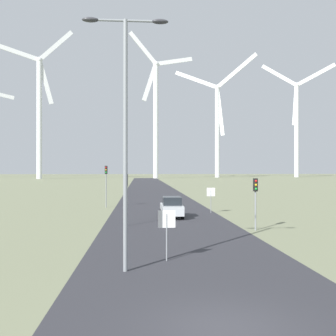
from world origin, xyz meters
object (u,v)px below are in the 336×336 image
Objects in this scene: streetlamp at (125,113)px; wind_turbine_right at (217,120)px; traffic_light_post_near_left at (126,188)px; wind_turbine_far_right at (297,120)px; traffic_light_post_near_right at (256,192)px; car_approaching at (172,207)px; stop_sign_far at (211,195)px; stop_sign_near at (167,226)px; traffic_light_post_mid_left at (106,177)px; wind_turbine_center at (156,109)px; wind_turbine_left at (39,107)px.

wind_turbine_right is (38.09, 172.61, 21.36)m from streetlamp.
traffic_light_post_near_left is 183.84m from wind_turbine_far_right.
wind_turbine_right reaches higher than streetlamp.
car_approaching is (-5.22, 7.45, -1.73)m from traffic_light_post_near_right.
wind_turbine_far_right is (70.80, 166.33, 26.10)m from traffic_light_post_near_right.
stop_sign_far is at bearing 38.97° from car_approaching.
stop_sign_near is 10.90m from traffic_light_post_near_right.
streetlamp is 2.72× the size of traffic_light_post_near_left.
car_approaching is at bearing -55.59° from traffic_light_post_mid_left.
wind_turbine_far_right reaches higher than traffic_light_post_near_left.
wind_turbine_center is 34.57m from wind_turbine_right.
traffic_light_post_near_right is 0.06× the size of wind_turbine_right.
wind_turbine_center reaches higher than wind_turbine_right.
streetlamp is 5.55m from stop_sign_near.
wind_turbine_right reaches higher than traffic_light_post_near_right.
streetlamp is 4.34× the size of stop_sign_far.
traffic_light_post_near_left is 0.06× the size of wind_turbine_left.
stop_sign_far is 0.04× the size of wind_turbine_center.
streetlamp is 22.76m from stop_sign_far.
wind_turbine_right is at bearing 76.43° from traffic_light_post_near_left.
traffic_light_post_mid_left reaches higher than traffic_light_post_near_left.
traffic_light_post_mid_left is at bearing -94.67° from wind_turbine_center.
streetlamp is 2.30× the size of traffic_light_post_mid_left.
traffic_light_post_near_right is 152.14m from wind_turbine_left.
traffic_light_post_mid_left is 0.07× the size of wind_turbine_center.
car_approaching is at bearing -102.64° from wind_turbine_right.
traffic_light_post_mid_left reaches higher than stop_sign_far.
wind_turbine_right reaches higher than car_approaching.
traffic_light_post_near_right is at bearing -70.41° from wind_turbine_left.
wind_turbine_left is at bearing -168.15° from wind_turbine_far_right.
traffic_light_post_near_left is at bearing 101.43° from stop_sign_near.
wind_turbine_far_right reaches higher than traffic_light_post_near_right.
stop_sign_near is at bearing -78.94° from traffic_light_post_mid_left.
car_approaching is (3.35, 17.69, -5.67)m from streetlamp.
traffic_light_post_mid_left is at bearing -118.90° from wind_turbine_far_right.
wind_turbine_right is (29.52, 162.37, 25.30)m from traffic_light_post_near_right.
streetlamp reaches higher than stop_sign_far.
wind_turbine_center reaches higher than traffic_light_post_near_right.
stop_sign_far is at bearing -101.44° from wind_turbine_right.
traffic_light_post_near_right is 0.06× the size of wind_turbine_center.
stop_sign_far is 5.27m from car_approaching.
streetlamp is at bearing -136.82° from stop_sign_near.
traffic_light_post_near_right is 166.96m from wind_turbine_right.
wind_turbine_left is at bearing 107.22° from traffic_light_post_mid_left.
traffic_light_post_near_left is at bearing -79.23° from traffic_light_post_mid_left.
wind_turbine_far_right is at bearing 11.85° from wind_turbine_left.
stop_sign_far is at bearing 96.24° from traffic_light_post_near_right.
wind_turbine_center reaches higher than traffic_light_post_mid_left.
streetlamp is 18.87m from car_approaching.
wind_turbine_center is at bearing 87.93° from stop_sign_near.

